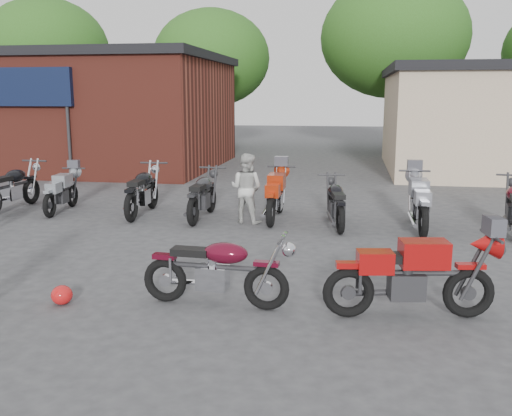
% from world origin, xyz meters
% --- Properties ---
extents(ground, '(90.00, 90.00, 0.00)m').
position_xyz_m(ground, '(0.00, 0.00, 0.00)').
color(ground, '#39393C').
extents(brick_building, '(12.00, 8.00, 4.00)m').
position_xyz_m(brick_building, '(-9.00, 14.00, 2.00)').
color(brick_building, maroon).
rests_on(brick_building, ground).
extents(tree_0, '(6.56, 6.56, 8.20)m').
position_xyz_m(tree_0, '(-14.00, 22.00, 4.10)').
color(tree_0, '#264C14').
rests_on(tree_0, ground).
extents(tree_1, '(5.92, 5.92, 7.40)m').
position_xyz_m(tree_1, '(-5.00, 22.00, 3.70)').
color(tree_1, '#264C14').
rests_on(tree_1, ground).
extents(tree_2, '(7.04, 7.04, 8.80)m').
position_xyz_m(tree_2, '(4.00, 22.00, 4.40)').
color(tree_2, '#264C14').
rests_on(tree_2, ground).
extents(vintage_motorcycle, '(1.95, 0.74, 1.11)m').
position_xyz_m(vintage_motorcycle, '(0.47, -0.02, 0.56)').
color(vintage_motorcycle, '#4D091A').
rests_on(vintage_motorcycle, ground).
extents(sportbike, '(2.15, 1.00, 1.20)m').
position_xyz_m(sportbike, '(2.96, -0.00, 0.60)').
color(sportbike, '#AB0E0E').
rests_on(sportbike, ground).
extents(helmet, '(0.34, 0.34, 0.26)m').
position_xyz_m(helmet, '(-1.60, -0.30, 0.13)').
color(helmet, red).
rests_on(helmet, ground).
extents(person_light, '(0.87, 0.76, 1.52)m').
position_xyz_m(person_light, '(-0.07, 5.01, 0.76)').
color(person_light, beige).
rests_on(person_light, ground).
extents(row_bike_0, '(0.79, 2.15, 1.23)m').
position_xyz_m(row_bike_0, '(-5.93, 5.49, 0.62)').
color(row_bike_0, black).
rests_on(row_bike_0, ground).
extents(row_bike_1, '(0.78, 1.88, 1.06)m').
position_xyz_m(row_bike_1, '(-4.64, 5.44, 0.53)').
color(row_bike_1, '#8D939A').
rests_on(row_bike_1, ground).
extents(row_bike_2, '(0.81, 2.18, 1.25)m').
position_xyz_m(row_bike_2, '(-2.61, 5.42, 0.62)').
color(row_bike_2, black).
rests_on(row_bike_2, ground).
extents(row_bike_3, '(0.70, 2.05, 1.18)m').
position_xyz_m(row_bike_3, '(-1.12, 5.24, 0.59)').
color(row_bike_3, '#262729').
rests_on(row_bike_3, ground).
extents(row_bike_4, '(0.70, 2.10, 1.22)m').
position_xyz_m(row_bike_4, '(0.52, 5.42, 0.61)').
color(row_bike_4, '#AD2B0E').
rests_on(row_bike_4, ground).
extents(row_bike_5, '(0.94, 2.00, 1.12)m').
position_xyz_m(row_bike_5, '(1.86, 4.98, 0.56)').
color(row_bike_5, black).
rests_on(row_bike_5, ground).
extents(row_bike_6, '(0.74, 2.15, 1.24)m').
position_xyz_m(row_bike_6, '(3.56, 4.98, 0.62)').
color(row_bike_6, gray).
rests_on(row_bike_6, ground).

